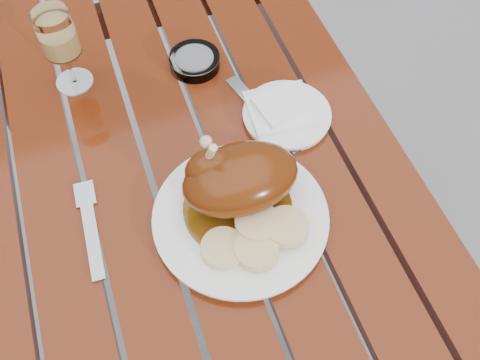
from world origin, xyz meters
name	(u,v)px	position (x,y,z in m)	size (l,w,h in m)	color
ground	(206,313)	(0.00, 0.00, 0.00)	(60.00, 60.00, 0.00)	slate
table	(198,261)	(0.00, 0.00, 0.38)	(0.80, 1.20, 0.75)	#64270C
dinner_plate	(241,218)	(0.07, -0.12, 0.76)	(0.30, 0.30, 0.02)	white
roast_duck	(236,179)	(0.07, -0.08, 0.82)	(0.20, 0.19, 0.14)	#5A330A
bread_dumplings	(256,236)	(0.07, -0.17, 0.78)	(0.18, 0.11, 0.03)	#DDC987
wine_glass	(63,50)	(-0.15, 0.29, 0.84)	(0.07, 0.07, 0.17)	#E4B968
side_plate	(287,115)	(0.22, 0.06, 0.76)	(0.17, 0.17, 0.01)	white
napkin	(280,109)	(0.21, 0.07, 0.77)	(0.12, 0.11, 0.01)	white
ashtray	(195,61)	(0.10, 0.25, 0.76)	(0.10, 0.10, 0.03)	#B2B7BC
fork	(91,233)	(-0.18, -0.06, 0.75)	(0.02, 0.18, 0.01)	gray
knife	(268,119)	(0.19, 0.07, 0.75)	(0.02, 0.19, 0.01)	gray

